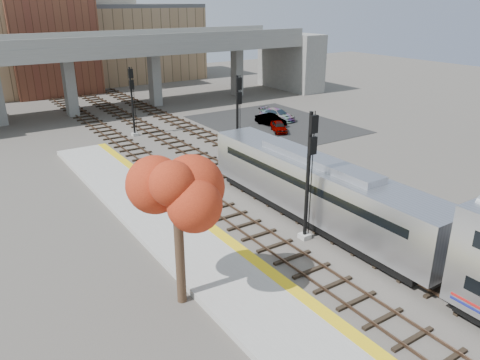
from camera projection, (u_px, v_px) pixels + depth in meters
ground at (386, 273)px, 24.45m from camera, size 160.00×160.00×0.00m
platform at (276, 318)px, 20.66m from camera, size 4.50×60.00×0.35m
yellow_strip at (309, 301)px, 21.57m from camera, size 0.70×60.00×0.01m
tracks at (261, 191)px, 34.63m from camera, size 10.70×95.00×0.25m
overpass at (138, 62)px, 59.90m from camera, size 54.00×12.00×9.50m
buildings_far at (64, 36)px, 74.05m from camera, size 43.00×21.00×20.60m
parking_lot at (274, 124)px, 53.42m from camera, size 14.00×18.00×0.04m
locomotive at (316, 188)px, 29.37m from camera, size 3.02×19.05×4.10m
signal_mast_near at (309, 177)px, 26.47m from camera, size 0.60×0.64×7.71m
signal_mast_mid at (238, 120)px, 39.20m from camera, size 0.60×0.64×7.59m
signal_mast_far at (132, 103)px, 47.63m from camera, size 0.60×0.64×7.06m
tree at (177, 194)px, 20.18m from camera, size 3.60×3.60×7.43m
car_a at (279, 127)px, 50.02m from camera, size 2.65×3.62×1.15m
car_b at (271, 120)px, 52.56m from camera, size 1.94×4.03×1.27m
car_c at (277, 115)px, 54.82m from camera, size 3.04×4.90×1.32m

